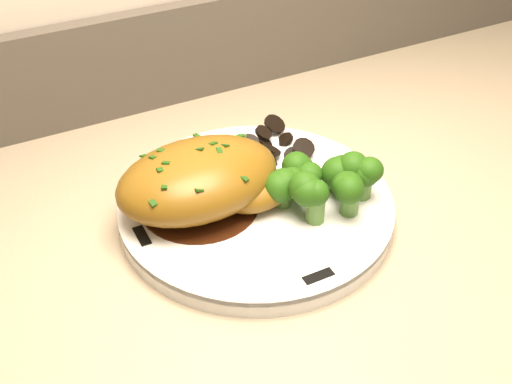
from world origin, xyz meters
name	(u,v)px	position (x,y,z in m)	size (l,w,h in m)	color
plate	(256,207)	(-0.44, 1.75, 0.86)	(0.26, 0.26, 0.02)	white
rim_accent_0	(208,141)	(-0.44, 1.86, 0.87)	(0.03, 0.01, 0.00)	black
rim_accent_1	(142,236)	(-0.56, 1.75, 0.87)	(0.03, 0.01, 0.00)	black
rim_accent_2	(318,277)	(-0.44, 1.63, 0.87)	(0.03, 0.01, 0.00)	black
rim_accent_3	(356,168)	(-0.33, 1.75, 0.87)	(0.03, 0.01, 0.00)	black
gravy_pool	(200,204)	(-0.49, 1.77, 0.87)	(0.11, 0.11, 0.00)	#341609
chicken_breast	(205,180)	(-0.49, 1.76, 0.90)	(0.16, 0.11, 0.06)	#885C17
mushroom_pile	(255,154)	(-0.41, 1.81, 0.88)	(0.09, 0.07, 0.02)	black
broccoli_florets	(326,182)	(-0.39, 1.72, 0.90)	(0.10, 0.08, 0.04)	#548237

